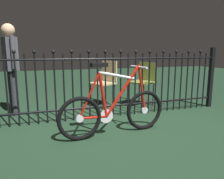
{
  "coord_description": "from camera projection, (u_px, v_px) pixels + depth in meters",
  "views": [
    {
      "loc": [
        -0.99,
        -2.53,
        1.08
      ],
      "look_at": [
        -0.06,
        0.2,
        0.55
      ],
      "focal_mm": 33.67,
      "sensor_mm": 36.0,
      "label": 1
    }
  ],
  "objects": [
    {
      "name": "person_visitor",
      "position": [
        11.0,
        62.0,
        3.47
      ],
      "size": [
        0.28,
        0.45,
        1.52
      ],
      "color": "#2D2D33",
      "rests_on": "ground"
    },
    {
      "name": "iron_fence",
      "position": [
        103.0,
        83.0,
        3.38
      ],
      "size": [
        4.31,
        0.07,
        1.15
      ],
      "color": "black",
      "rests_on": "ground"
    },
    {
      "name": "chair_olive",
      "position": [
        144.0,
        79.0,
        4.19
      ],
      "size": [
        0.58,
        0.58,
        0.85
      ],
      "color": "black",
      "rests_on": "ground"
    },
    {
      "name": "bicycle",
      "position": [
        114.0,
        110.0,
        2.71
      ],
      "size": [
        1.47,
        0.4,
        0.94
      ],
      "color": "black",
      "rests_on": "ground"
    },
    {
      "name": "ground_plane",
      "position": [
        121.0,
        131.0,
        2.87
      ],
      "size": [
        20.0,
        20.0,
        0.0
      ],
      "primitive_type": "plane",
      "color": "#1B3321"
    },
    {
      "name": "chair_tan",
      "position": [
        106.0,
        79.0,
        4.18
      ],
      "size": [
        0.56,
        0.56,
        0.89
      ],
      "color": "black",
      "rests_on": "ground"
    }
  ]
}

